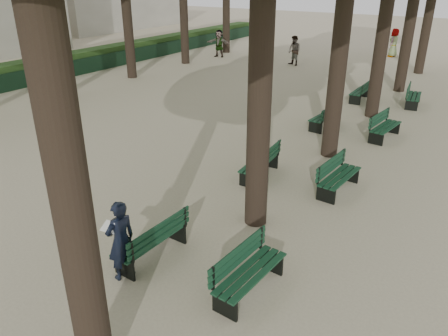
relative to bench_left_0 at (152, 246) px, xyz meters
The scene contains 15 objects.
ground 0.73m from the bench_left_0, 123.04° to the right, with size 120.00×120.00×0.00m, color tan.
bench_left_0 is the anchor object (origin of this frame).
bench_left_1 4.72m from the bench_left_0, 90.00° to the left, with size 0.70×1.84×0.92m.
bench_left_2 9.99m from the bench_left_0, 90.00° to the left, with size 0.72×1.84×0.92m.
bench_left_3 14.54m from the bench_left_0, 90.00° to the left, with size 0.58×1.80×0.92m.
bench_right_0 2.27m from the bench_left_0, ahead, with size 0.69×1.83×0.92m.
bench_right_1 5.54m from the bench_left_0, 65.87° to the left, with size 0.71×1.84×0.92m.
bench_right_2 10.23m from the bench_left_0, 77.20° to the left, with size 0.79×1.86×0.92m.
bench_right_3 15.12m from the bench_left_0, 81.38° to the left, with size 0.78×1.85×0.92m.
man_with_map 0.96m from the bench_left_0, 93.97° to the right, with size 0.68×0.73×1.67m.
pedestrian_a 21.50m from the bench_left_0, 106.47° to the left, with size 0.89×0.37×1.83m, color #262628.
pedestrian_e 23.74m from the bench_left_0, 119.81° to the left, with size 1.72×0.37×1.85m, color #262628.
pedestrian_d 27.25m from the bench_left_0, 93.16° to the left, with size 0.94×0.38×1.92m, color #262628.
fence 18.58m from the bench_left_0, 145.82° to the left, with size 0.08×42.00×0.90m, color black.
hedge 19.16m from the bench_left_0, 146.99° to the left, with size 1.20×42.00×1.20m, color #204016.
Camera 1 is at (5.75, -5.05, 5.52)m, focal length 35.00 mm.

